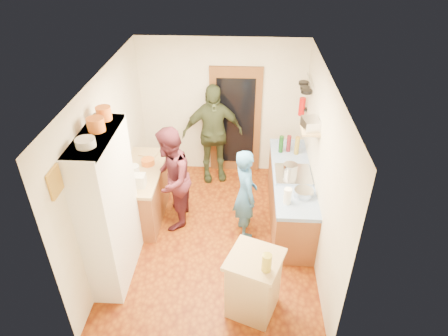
# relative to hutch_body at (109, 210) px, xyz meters

# --- Properties ---
(floor) EXTENTS (3.00, 4.00, 0.02)m
(floor) POSITION_rel_hutch_body_xyz_m (1.30, 0.80, -1.11)
(floor) COLOR #8C420C
(floor) RESTS_ON ground
(ceiling) EXTENTS (3.00, 4.00, 0.02)m
(ceiling) POSITION_rel_hutch_body_xyz_m (1.30, 0.80, 1.51)
(ceiling) COLOR silver
(ceiling) RESTS_ON ground
(wall_back) EXTENTS (3.00, 0.02, 2.60)m
(wall_back) POSITION_rel_hutch_body_xyz_m (1.30, 2.81, 0.20)
(wall_back) COLOR silver
(wall_back) RESTS_ON ground
(wall_front) EXTENTS (3.00, 0.02, 2.60)m
(wall_front) POSITION_rel_hutch_body_xyz_m (1.30, -1.21, 0.20)
(wall_front) COLOR silver
(wall_front) RESTS_ON ground
(wall_left) EXTENTS (0.02, 4.00, 2.60)m
(wall_left) POSITION_rel_hutch_body_xyz_m (-0.21, 0.80, 0.20)
(wall_left) COLOR silver
(wall_left) RESTS_ON ground
(wall_right) EXTENTS (0.02, 4.00, 2.60)m
(wall_right) POSITION_rel_hutch_body_xyz_m (2.81, 0.80, 0.20)
(wall_right) COLOR silver
(wall_right) RESTS_ON ground
(door_frame) EXTENTS (0.95, 0.06, 2.10)m
(door_frame) POSITION_rel_hutch_body_xyz_m (1.55, 2.77, -0.05)
(door_frame) COLOR brown
(door_frame) RESTS_ON ground
(door_glass) EXTENTS (0.70, 0.02, 1.70)m
(door_glass) POSITION_rel_hutch_body_xyz_m (1.55, 2.74, -0.05)
(door_glass) COLOR black
(door_glass) RESTS_ON door_frame
(hutch_body) EXTENTS (0.40, 1.20, 2.20)m
(hutch_body) POSITION_rel_hutch_body_xyz_m (0.00, 0.00, 0.00)
(hutch_body) COLOR white
(hutch_body) RESTS_ON ground
(hutch_top_shelf) EXTENTS (0.40, 1.14, 0.04)m
(hutch_top_shelf) POSITION_rel_hutch_body_xyz_m (0.00, 0.00, 1.08)
(hutch_top_shelf) COLOR white
(hutch_top_shelf) RESTS_ON hutch_body
(plate_stack) EXTENTS (0.22, 0.22, 0.09)m
(plate_stack) POSITION_rel_hutch_body_xyz_m (0.00, -0.27, 1.15)
(plate_stack) COLOR white
(plate_stack) RESTS_ON hutch_top_shelf
(orange_pot_a) EXTENTS (0.20, 0.20, 0.16)m
(orange_pot_a) POSITION_rel_hutch_body_xyz_m (0.00, 0.10, 1.18)
(orange_pot_a) COLOR orange
(orange_pot_a) RESTS_ON hutch_top_shelf
(orange_pot_b) EXTENTS (0.19, 0.19, 0.17)m
(orange_pot_b) POSITION_rel_hutch_body_xyz_m (0.00, 0.40, 1.18)
(orange_pot_b) COLOR orange
(orange_pot_b) RESTS_ON hutch_top_shelf
(left_counter_base) EXTENTS (0.60, 1.40, 0.85)m
(left_counter_base) POSITION_rel_hutch_body_xyz_m (0.10, 1.25, -0.68)
(left_counter_base) COLOR brown
(left_counter_base) RESTS_ON ground
(left_counter_top) EXTENTS (0.64, 1.44, 0.05)m
(left_counter_top) POSITION_rel_hutch_body_xyz_m (0.10, 1.25, -0.23)
(left_counter_top) COLOR tan
(left_counter_top) RESTS_ON left_counter_base
(toaster) EXTENTS (0.26, 0.17, 0.19)m
(toaster) POSITION_rel_hutch_body_xyz_m (0.15, 0.82, -0.10)
(toaster) COLOR white
(toaster) RESTS_ON left_counter_top
(kettle) EXTENTS (0.18, 0.18, 0.19)m
(kettle) POSITION_rel_hutch_body_xyz_m (0.05, 1.07, -0.10)
(kettle) COLOR white
(kettle) RESTS_ON left_counter_top
(orange_bowl) EXTENTS (0.22, 0.22, 0.10)m
(orange_bowl) POSITION_rel_hutch_body_xyz_m (0.18, 1.43, -0.15)
(orange_bowl) COLOR orange
(orange_bowl) RESTS_ON left_counter_top
(chopping_board) EXTENTS (0.34, 0.28, 0.02)m
(chopping_board) POSITION_rel_hutch_body_xyz_m (0.12, 1.75, -0.19)
(chopping_board) COLOR tan
(chopping_board) RESTS_ON left_counter_top
(right_counter_base) EXTENTS (0.60, 2.20, 0.84)m
(right_counter_base) POSITION_rel_hutch_body_xyz_m (2.50, 1.30, -0.68)
(right_counter_base) COLOR brown
(right_counter_base) RESTS_ON ground
(right_counter_top) EXTENTS (0.62, 2.22, 0.06)m
(right_counter_top) POSITION_rel_hutch_body_xyz_m (2.50, 1.30, -0.23)
(right_counter_top) COLOR #1A4AA4
(right_counter_top) RESTS_ON right_counter_base
(hob) EXTENTS (0.55, 0.58, 0.04)m
(hob) POSITION_rel_hutch_body_xyz_m (2.50, 1.24, -0.18)
(hob) COLOR silver
(hob) RESTS_ON right_counter_top
(pot_on_hob) EXTENTS (0.22, 0.22, 0.14)m
(pot_on_hob) POSITION_rel_hutch_body_xyz_m (2.45, 1.27, -0.09)
(pot_on_hob) COLOR silver
(pot_on_hob) RESTS_ON hob
(bottle_a) EXTENTS (0.10, 0.10, 0.30)m
(bottle_a) POSITION_rel_hutch_body_xyz_m (2.35, 1.95, -0.05)
(bottle_a) COLOR #143F14
(bottle_a) RESTS_ON right_counter_top
(bottle_b) EXTENTS (0.08, 0.08, 0.29)m
(bottle_b) POSITION_rel_hutch_body_xyz_m (2.48, 1.98, -0.05)
(bottle_b) COLOR #591419
(bottle_b) RESTS_ON right_counter_top
(bottle_c) EXTENTS (0.10, 0.10, 0.32)m
(bottle_c) POSITION_rel_hutch_body_xyz_m (2.61, 1.90, -0.04)
(bottle_c) COLOR olive
(bottle_c) RESTS_ON right_counter_top
(paper_towel) EXTENTS (0.13, 0.13, 0.24)m
(paper_towel) POSITION_rel_hutch_body_xyz_m (2.35, 0.53, -0.08)
(paper_towel) COLOR white
(paper_towel) RESTS_ON right_counter_top
(mixing_bowl) EXTENTS (0.32, 0.32, 0.11)m
(mixing_bowl) POSITION_rel_hutch_body_xyz_m (2.60, 0.71, -0.15)
(mixing_bowl) COLOR silver
(mixing_bowl) RESTS_ON right_counter_top
(island_base) EXTENTS (0.71, 0.71, 0.86)m
(island_base) POSITION_rel_hutch_body_xyz_m (1.89, -0.57, -0.67)
(island_base) COLOR tan
(island_base) RESTS_ON ground
(island_top) EXTENTS (0.80, 0.80, 0.05)m
(island_top) POSITION_rel_hutch_body_xyz_m (1.89, -0.57, -0.22)
(island_top) COLOR tan
(island_top) RESTS_ON island_base
(cutting_board) EXTENTS (0.43, 0.39, 0.02)m
(cutting_board) POSITION_rel_hutch_body_xyz_m (1.87, -0.50, -0.21)
(cutting_board) COLOR white
(cutting_board) RESTS_ON island_top
(oil_jar) EXTENTS (0.15, 0.15, 0.23)m
(oil_jar) POSITION_rel_hutch_body_xyz_m (2.02, -0.74, -0.08)
(oil_jar) COLOR #AD9E2D
(oil_jar) RESTS_ON island_top
(pan_rail) EXTENTS (0.02, 0.65, 0.02)m
(pan_rail) POSITION_rel_hutch_body_xyz_m (2.76, 2.33, 0.95)
(pan_rail) COLOR silver
(pan_rail) RESTS_ON wall_right
(pan_hang_a) EXTENTS (0.18, 0.18, 0.05)m
(pan_hang_a) POSITION_rel_hutch_body_xyz_m (2.70, 2.15, 0.82)
(pan_hang_a) COLOR black
(pan_hang_a) RESTS_ON pan_rail
(pan_hang_b) EXTENTS (0.16, 0.16, 0.05)m
(pan_hang_b) POSITION_rel_hutch_body_xyz_m (2.70, 2.35, 0.80)
(pan_hang_b) COLOR black
(pan_hang_b) RESTS_ON pan_rail
(pan_hang_c) EXTENTS (0.17, 0.17, 0.05)m
(pan_hang_c) POSITION_rel_hutch_body_xyz_m (2.70, 2.55, 0.81)
(pan_hang_c) COLOR black
(pan_hang_c) RESTS_ON pan_rail
(wall_shelf) EXTENTS (0.26, 0.42, 0.03)m
(wall_shelf) POSITION_rel_hutch_body_xyz_m (2.67, 1.25, 0.60)
(wall_shelf) COLOR tan
(wall_shelf) RESTS_ON wall_right
(radio) EXTENTS (0.27, 0.33, 0.15)m
(radio) POSITION_rel_hutch_body_xyz_m (2.67, 1.25, 0.69)
(radio) COLOR silver
(radio) RESTS_ON wall_shelf
(ext_bracket) EXTENTS (0.06, 0.10, 0.04)m
(ext_bracket) POSITION_rel_hutch_body_xyz_m (2.77, 2.50, 0.35)
(ext_bracket) COLOR black
(ext_bracket) RESTS_ON wall_right
(fire_extinguisher) EXTENTS (0.11, 0.11, 0.32)m
(fire_extinguisher) POSITION_rel_hutch_body_xyz_m (2.71, 2.50, 0.40)
(fire_extinguisher) COLOR red
(fire_extinguisher) RESTS_ON wall_right
(picture_frame) EXTENTS (0.03, 0.25, 0.30)m
(picture_frame) POSITION_rel_hutch_body_xyz_m (-0.18, -0.75, 0.95)
(picture_frame) COLOR gold
(picture_frame) RESTS_ON wall_left
(person_hob) EXTENTS (0.51, 0.63, 1.50)m
(person_hob) POSITION_rel_hutch_body_xyz_m (1.80, 0.90, -0.35)
(person_hob) COLOR #3167A0
(person_hob) RESTS_ON ground
(person_left) EXTENTS (0.66, 0.84, 1.72)m
(person_left) POSITION_rel_hutch_body_xyz_m (0.63, 1.12, -0.24)
(person_left) COLOR #4A1B25
(person_left) RESTS_ON ground
(person_back) EXTENTS (1.18, 0.70, 1.89)m
(person_back) POSITION_rel_hutch_body_xyz_m (1.16, 2.46, -0.16)
(person_back) COLOR #313A23
(person_back) RESTS_ON ground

